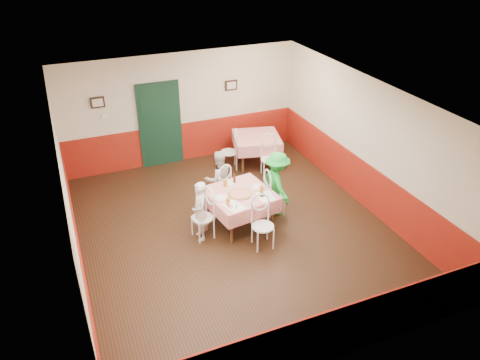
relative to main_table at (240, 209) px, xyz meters
name	(u,v)px	position (x,y,z in m)	size (l,w,h in m)	color
floor	(235,230)	(-0.18, -0.16, -0.38)	(7.00, 7.00, 0.00)	black
ceiling	(234,99)	(-0.18, -0.16, 2.42)	(7.00, 7.00, 0.00)	white
back_wall	(182,108)	(-0.18, 3.34, 1.02)	(6.00, 0.10, 2.80)	beige
front_wall	(336,288)	(-0.18, -3.66, 1.02)	(6.00, 0.10, 2.80)	beige
left_wall	(68,202)	(-3.18, -0.16, 1.02)	(0.10, 7.00, 2.80)	beige
right_wall	(367,144)	(2.82, -0.16, 1.02)	(0.10, 7.00, 2.80)	beige
wainscot_back	(184,142)	(-0.18, 3.33, 0.12)	(6.00, 0.03, 1.00)	maroon
wainscot_front	(328,336)	(-0.18, -3.64, 0.12)	(6.00, 0.03, 1.00)	maroon
wainscot_left	(78,245)	(-3.17, -0.16, 0.12)	(0.03, 7.00, 1.00)	maroon
wainscot_right	(361,181)	(2.80, -0.16, 0.12)	(0.03, 7.00, 1.00)	maroon
door	(160,126)	(-0.78, 3.29, 0.68)	(0.96, 0.06, 2.10)	black
picture_left	(98,102)	(-2.18, 3.29, 1.48)	(0.32, 0.03, 0.26)	black
picture_right	(231,85)	(1.12, 3.29, 1.48)	(0.32, 0.03, 0.26)	black
thermostat	(104,116)	(-2.08, 3.29, 1.12)	(0.10, 0.03, 0.10)	white
main_table	(240,209)	(0.00, 0.00, 0.00)	(1.22, 1.22, 0.77)	red
second_table	(257,150)	(1.45, 2.40, 0.00)	(1.12, 1.12, 0.77)	red
chair_left	(203,218)	(-0.84, -0.12, 0.08)	(0.42, 0.42, 0.90)	white
chair_right	(275,195)	(0.84, 0.12, 0.08)	(0.42, 0.42, 0.90)	white
chair_far	(220,188)	(-0.12, 0.84, 0.08)	(0.42, 0.42, 0.90)	white
chair_near	(263,226)	(0.12, -0.84, 0.08)	(0.42, 0.42, 0.90)	white
chair_second_a	(229,152)	(0.70, 2.40, 0.08)	(0.42, 0.42, 0.90)	white
chair_second_b	(269,160)	(1.45, 1.65, 0.08)	(0.42, 0.42, 0.90)	white
pizza	(240,194)	(-0.02, -0.06, 0.40)	(0.46, 0.46, 0.03)	#B74723
plate_left	(221,198)	(-0.43, -0.05, 0.39)	(0.25, 0.25, 0.01)	white
plate_right	(258,187)	(0.42, 0.06, 0.39)	(0.25, 0.25, 0.01)	white
plate_far	(229,183)	(-0.07, 0.43, 0.39)	(0.25, 0.25, 0.01)	white
glass_a	(228,201)	(-0.38, -0.32, 0.46)	(0.08, 0.08, 0.14)	#BF7219
glass_b	(261,189)	(0.40, -0.15, 0.46)	(0.08, 0.08, 0.15)	#BF7219
glass_c	(225,183)	(-0.18, 0.36, 0.46)	(0.08, 0.08, 0.14)	#BF7219
beer_bottle	(234,178)	(0.04, 0.41, 0.49)	(0.06, 0.06, 0.20)	#381C0A
shaker_a	(232,207)	(-0.37, -0.49, 0.43)	(0.04, 0.04, 0.09)	silver
shaker_b	(236,207)	(-0.29, -0.52, 0.43)	(0.04, 0.04, 0.09)	silver
shaker_c	(229,205)	(-0.40, -0.42, 0.43)	(0.04, 0.04, 0.09)	#B23319
menu_left	(234,206)	(-0.30, -0.42, 0.39)	(0.30, 0.40, 0.00)	white
menu_right	(266,196)	(0.42, -0.33, 0.39)	(0.30, 0.40, 0.00)	white
wallet	(262,195)	(0.36, -0.27, 0.40)	(0.11, 0.09, 0.02)	black
diner_left	(200,211)	(-0.89, -0.13, 0.24)	(0.45, 0.30, 1.24)	gray
diner_far	(219,179)	(-0.13, 0.89, 0.27)	(0.63, 0.49, 1.29)	gray
diner_right	(277,184)	(0.89, 0.13, 0.33)	(0.91, 0.52, 1.41)	gray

